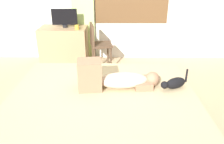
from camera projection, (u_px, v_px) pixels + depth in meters
The scene contains 9 objects.
ground_plane at pixel (102, 132), 2.65m from camera, with size 16.00×16.00×0.00m, color tan.
bed at pixel (103, 111), 2.61m from camera, with size 2.10×1.72×0.51m.
person_lying at pixel (115, 78), 2.55m from camera, with size 0.94×0.34×0.34m.
cat at pixel (174, 83), 2.54m from camera, with size 0.33×0.21×0.21m.
desk at pixel (65, 46), 4.47m from camera, with size 0.90×0.56×0.74m.
tv_monitor at pixel (65, 18), 4.24m from camera, with size 0.48×0.10×0.35m.
cup at pixel (77, 27), 4.14m from camera, with size 0.08×0.08×0.08m, color gold.
chair_by_desk at pixel (98, 42), 4.20m from camera, with size 0.45×0.45×0.86m.
curtain_left at pixel (83, 3), 4.39m from camera, with size 0.44×0.06×2.31m, color #ADCC75.
Camera 1 is at (0.13, -2.11, 1.75)m, focal length 35.93 mm.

